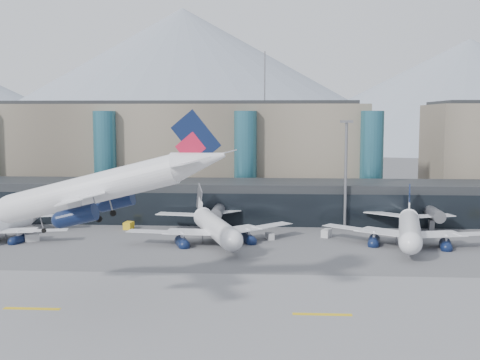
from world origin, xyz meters
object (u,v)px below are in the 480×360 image
jet_parked_mid (212,219)px  veh_d (326,233)px  veh_g (270,236)px  jet_parked_right (410,221)px  lightmast_mid (346,168)px  veh_a (32,237)px  veh_b (129,226)px  hero_jet (114,178)px  jet_parked_left (4,220)px

jet_parked_mid → veh_d: 25.68m
veh_g → jet_parked_right: bearing=67.2°
lightmast_mid → veh_a: 72.14m
veh_a → jet_parked_right: bearing=-28.4°
jet_parked_right → veh_b: 63.99m
veh_g → hero_jet: bearing=-45.5°
jet_parked_mid → veh_a: size_ratio=13.28×
jet_parked_mid → jet_parked_right: (41.79, 0.06, 0.02)m
lightmast_mid → veh_b: size_ratio=8.79×
jet_parked_mid → veh_d: size_ratio=12.83×
hero_jet → jet_parked_mid: size_ratio=0.98×
jet_parked_left → veh_b: bearing=-51.6°
jet_parked_right → veh_d: (-16.90, 5.01, -3.81)m
veh_d → jet_parked_right: bearing=-83.0°
jet_parked_mid → veh_b: (-21.03, 11.67, -3.80)m
veh_a → hero_jet: bearing=-84.5°
jet_parked_right → veh_b: bearing=91.1°
veh_g → veh_a: bearing=-103.6°
veh_g → lightmast_mid: bearing=108.5°
jet_parked_mid → veh_g: bearing=-100.5°
lightmast_mid → jet_parked_right: 21.74m
veh_d → jet_parked_mid: bearing=125.0°
veh_a → veh_b: bearing=10.2°
jet_parked_left → veh_a: bearing=-99.9°
lightmast_mid → jet_parked_left: 78.10m
lightmast_mid → jet_parked_mid: 35.21m
hero_jet → jet_parked_mid: 45.62m
veh_b → veh_g: size_ratio=1.23×
hero_jet → veh_g: bearing=70.7°
veh_d → veh_g: 12.90m
veh_d → veh_g: size_ratio=1.26×
veh_a → veh_d: 63.68m
jet_parked_left → veh_a: size_ratio=11.54×
lightmast_mid → jet_parked_left: size_ratio=0.77×
lightmast_mid → hero_jet: 70.35m
hero_jet → veh_d: hero_jet is taller
hero_jet → veh_g: (21.73, 44.47, -17.15)m
lightmast_mid → hero_jet: size_ratio=0.69×
jet_parked_mid → veh_a: bearing=76.1°
hero_jet → veh_d: 61.13m
jet_parked_left → hero_jet: bearing=-126.5°
jet_parked_right → veh_b: (-62.81, 11.62, -3.82)m
lightmast_mid → veh_a: size_ratio=8.90×
hero_jet → jet_parked_right: bearing=46.7°
hero_jet → veh_a: bearing=133.1°
jet_parked_mid → veh_d: (24.89, 5.07, -3.79)m
veh_d → veh_g: (-12.48, -3.26, -0.16)m
lightmast_mid → veh_d: (-5.16, -10.47, -13.57)m
lightmast_mid → hero_jet: bearing=-124.1°
veh_b → veh_g: bearing=-99.7°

